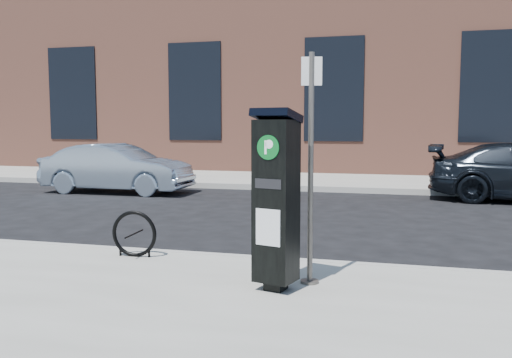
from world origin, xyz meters
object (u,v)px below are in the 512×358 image
(parking_kiosk, at_px, (276,198))
(sign_pole, at_px, (311,171))
(bike_rack, at_px, (134,234))
(car_silver, at_px, (117,168))

(parking_kiosk, relative_size, sign_pole, 0.76)
(sign_pole, xyz_separation_m, bike_rack, (-2.33, 0.58, -0.90))
(parking_kiosk, distance_m, bike_rack, 2.32)
(parking_kiosk, height_order, sign_pole, sign_pole)
(bike_rack, height_order, car_silver, car_silver)
(parking_kiosk, xyz_separation_m, bike_rack, (-2.04, 0.89, -0.65))
(sign_pole, distance_m, car_silver, 9.82)
(bike_rack, relative_size, car_silver, 0.15)
(parking_kiosk, xyz_separation_m, sign_pole, (0.30, 0.32, 0.25))
(sign_pole, distance_m, bike_rack, 2.57)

